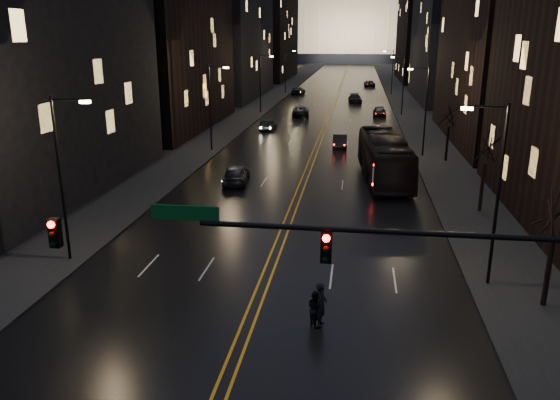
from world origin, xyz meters
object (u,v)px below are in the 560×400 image
at_px(oncoming_car_b, 268,125).
at_px(pedestrian_a, 321,304).
at_px(oncoming_car_a, 236,174).
at_px(pedestrian_b, 315,308).
at_px(bus, 384,158).
at_px(traffic_signal, 404,266).
at_px(receding_car_a, 340,141).

bearing_deg(oncoming_car_b, pedestrian_a, 106.34).
xyz_separation_m(oncoming_car_a, pedestrian_b, (8.37, -22.32, -0.01)).
bearing_deg(bus, traffic_signal, -96.83).
bearing_deg(receding_car_a, oncoming_car_a, -118.32).
relative_size(traffic_signal, pedestrian_b, 10.90).
height_order(bus, pedestrian_b, bus).
bearing_deg(oncoming_car_b, bus, 125.36).
bearing_deg(pedestrian_a, pedestrian_b, 95.56).
height_order(bus, receding_car_a, bus).
distance_m(oncoming_car_b, receding_car_a, 13.88).
bearing_deg(oncoming_car_b, receding_car_a, 138.25).
bearing_deg(receding_car_a, pedestrian_a, -91.11).
distance_m(traffic_signal, bus, 30.65).
bearing_deg(pedestrian_b, bus, -42.89).
relative_size(bus, oncoming_car_a, 2.88).
xyz_separation_m(bus, receding_car_a, (-4.20, 13.05, -1.17)).
relative_size(traffic_signal, bus, 1.27).
height_order(traffic_signal, bus, traffic_signal).
bearing_deg(oncoming_car_b, pedestrian_b, 106.06).
height_order(oncoming_car_a, oncoming_car_b, oncoming_car_a).
height_order(oncoming_car_b, pedestrian_b, pedestrian_b).
bearing_deg(oncoming_car_a, receding_car_a, -120.78).
relative_size(traffic_signal, oncoming_car_b, 4.17).
relative_size(oncoming_car_a, pedestrian_b, 2.98).
bearing_deg(oncoming_car_a, pedestrian_a, 106.65).
bearing_deg(receding_car_a, bus, -74.15).
bearing_deg(oncoming_car_b, traffic_signal, 108.12).
bearing_deg(pedestrian_a, oncoming_car_a, 26.66).
height_order(traffic_signal, receding_car_a, traffic_signal).
relative_size(oncoming_car_b, pedestrian_b, 2.62).
height_order(oncoming_car_a, pedestrian_a, pedestrian_a).
bearing_deg(traffic_signal, oncoming_car_b, 103.65).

